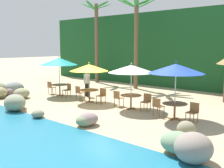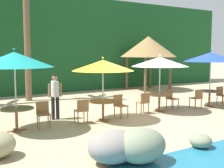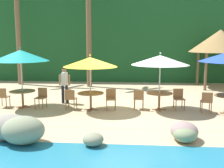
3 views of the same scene
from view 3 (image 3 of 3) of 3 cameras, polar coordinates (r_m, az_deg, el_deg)
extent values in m
plane|color=tan|center=(11.80, 1.84, -5.27)|extent=(120.00, 120.00, 0.00)
cube|color=tan|center=(11.80, 1.84, -5.25)|extent=(18.00, 5.20, 0.01)
cube|color=#194C23|center=(20.44, 3.08, 9.22)|extent=(28.00, 2.40, 6.00)
ellipsoid|color=gray|center=(8.38, 14.75, -9.85)|extent=(0.71, 0.80, 0.48)
ellipsoid|color=gray|center=(7.87, -3.90, -11.27)|extent=(0.59, 0.60, 0.36)
ellipsoid|color=gray|center=(8.77, -20.20, -8.33)|extent=(1.23, 1.01, 0.75)
ellipsoid|color=gray|center=(8.29, -17.80, -9.03)|extent=(1.21, 0.99, 0.80)
ellipsoid|color=gray|center=(8.51, 14.63, -9.34)|extent=(0.80, 0.93, 0.54)
cylinder|color=silver|center=(12.56, -18.06, 0.65)|extent=(0.04, 0.04, 2.37)
cone|color=teal|center=(12.46, -18.30, 5.59)|extent=(2.41, 2.41, 0.48)
sphere|color=teal|center=(12.44, -18.37, 7.03)|extent=(0.07, 0.07, 0.07)
cube|color=brown|center=(12.77, -17.81, -4.54)|extent=(0.60, 0.12, 0.03)
cube|color=brown|center=(12.77, -17.81, -4.54)|extent=(0.12, 0.60, 0.03)
cylinder|color=brown|center=(12.69, -17.88, -2.98)|extent=(0.09, 0.09, 0.71)
cylinder|color=brown|center=(12.63, -17.96, -1.40)|extent=(1.10, 1.10, 0.03)
cylinder|color=olive|center=(12.08, -14.06, -4.11)|extent=(0.04, 0.04, 0.45)
cylinder|color=olive|center=(12.25, -15.56, -3.99)|extent=(0.04, 0.04, 0.45)
cylinder|color=olive|center=(12.39, -13.32, -3.75)|extent=(0.04, 0.04, 0.45)
cylinder|color=olive|center=(12.55, -14.79, -3.65)|extent=(0.04, 0.04, 0.45)
cube|color=olive|center=(12.27, -14.48, -2.78)|extent=(0.48, 0.48, 0.03)
cube|color=olive|center=(12.41, -14.09, -1.72)|extent=(0.42, 0.10, 0.42)
cylinder|color=olive|center=(13.30, -21.67, -3.29)|extent=(0.04, 0.04, 0.45)
cylinder|color=olive|center=(13.15, -20.27, -3.35)|extent=(0.04, 0.04, 0.45)
cylinder|color=olive|center=(12.83, -20.93, -3.68)|extent=(0.04, 0.04, 0.45)
cube|color=olive|center=(13.02, -21.37, -2.45)|extent=(0.42, 0.42, 0.03)
cube|color=olive|center=(12.81, -21.80, -1.76)|extent=(0.42, 0.04, 0.42)
cylinder|color=silver|center=(11.54, -4.44, -0.23)|extent=(0.04, 0.04, 2.13)
cone|color=yellow|center=(11.43, -4.50, 4.54)|extent=(2.23, 2.23, 0.39)
sphere|color=yellow|center=(11.41, -4.51, 5.91)|extent=(0.07, 0.07, 0.07)
cube|color=brown|center=(11.75, -4.38, -5.28)|extent=(0.60, 0.12, 0.03)
cube|color=brown|center=(11.75, -4.38, -5.28)|extent=(0.12, 0.60, 0.03)
cylinder|color=brown|center=(11.67, -4.40, -3.59)|extent=(0.09, 0.09, 0.71)
cylinder|color=brown|center=(11.60, -4.42, -1.88)|extent=(1.10, 1.10, 0.03)
cylinder|color=olive|center=(11.52, 0.69, -4.48)|extent=(0.04, 0.04, 0.45)
cylinder|color=olive|center=(11.51, -1.09, -4.48)|extent=(0.04, 0.04, 0.45)
cylinder|color=olive|center=(11.86, 0.64, -4.08)|extent=(0.04, 0.04, 0.45)
cylinder|color=olive|center=(11.86, -1.09, -4.08)|extent=(0.04, 0.04, 0.45)
cube|color=olive|center=(11.63, -0.21, -3.13)|extent=(0.46, 0.46, 0.03)
cube|color=olive|center=(11.79, -0.23, -2.00)|extent=(0.42, 0.08, 0.42)
cylinder|color=olive|center=(12.15, -8.91, -3.87)|extent=(0.04, 0.04, 0.45)
cylinder|color=olive|center=(12.05, -7.29, -3.95)|extent=(0.04, 0.04, 0.45)
cylinder|color=olive|center=(11.82, -9.45, -4.24)|extent=(0.04, 0.04, 0.45)
cylinder|color=olive|center=(11.71, -7.80, -4.33)|extent=(0.04, 0.04, 0.45)
cube|color=olive|center=(11.88, -8.39, -2.97)|extent=(0.46, 0.46, 0.03)
cube|color=olive|center=(11.66, -8.71, -2.23)|extent=(0.42, 0.07, 0.42)
cylinder|color=silver|center=(11.67, 9.76, -0.03)|extent=(0.04, 0.04, 2.20)
cone|color=white|center=(11.56, 9.89, 4.88)|extent=(2.37, 2.37, 0.39)
sphere|color=white|center=(11.54, 9.93, 6.24)|extent=(0.07, 0.07, 0.07)
cube|color=brown|center=(11.89, 9.62, -5.22)|extent=(0.60, 0.12, 0.03)
cube|color=brown|center=(11.89, 9.62, -5.22)|extent=(0.12, 0.60, 0.03)
cylinder|color=brown|center=(11.81, 9.67, -3.55)|extent=(0.09, 0.09, 0.71)
cylinder|color=brown|center=(11.73, 9.71, -1.85)|extent=(1.10, 1.10, 0.03)
cylinder|color=olive|center=(11.92, 14.68, -4.31)|extent=(0.04, 0.04, 0.45)
cylinder|color=olive|center=(11.82, 13.02, -4.35)|extent=(0.04, 0.04, 0.45)
cylinder|color=olive|center=(12.26, 14.20, -3.93)|extent=(0.04, 0.04, 0.45)
cylinder|color=olive|center=(12.16, 12.58, -3.97)|extent=(0.04, 0.04, 0.45)
cube|color=olive|center=(11.99, 13.66, -3.02)|extent=(0.47, 0.47, 0.03)
cube|color=olive|center=(12.14, 13.44, -1.92)|extent=(0.42, 0.09, 0.42)
cylinder|color=olive|center=(12.03, 4.71, -3.92)|extent=(0.04, 0.04, 0.45)
cylinder|color=olive|center=(12.01, 6.42, -3.97)|extent=(0.04, 0.04, 0.45)
cylinder|color=olive|center=(11.68, 4.60, -4.31)|extent=(0.04, 0.04, 0.45)
cylinder|color=olive|center=(11.66, 6.36, -4.36)|extent=(0.04, 0.04, 0.45)
cube|color=olive|center=(11.79, 5.54, -3.00)|extent=(0.45, 0.45, 0.03)
cube|color=olive|center=(11.56, 5.51, -2.26)|extent=(0.42, 0.06, 0.42)
cylinder|color=olive|center=(12.01, 17.72, -4.35)|extent=(0.04, 0.04, 0.45)
cylinder|color=olive|center=(12.07, 19.40, -4.36)|extent=(0.04, 0.04, 0.45)
cylinder|color=olive|center=(11.66, 18.01, -4.75)|extent=(0.04, 0.04, 0.45)
cylinder|color=olive|center=(11.73, 19.73, -4.76)|extent=(0.04, 0.04, 0.45)
cube|color=olive|center=(11.81, 18.77, -3.42)|extent=(0.45, 0.45, 0.03)
cube|color=olive|center=(11.58, 19.00, -2.69)|extent=(0.42, 0.06, 0.42)
cylinder|color=brown|center=(19.35, -18.74, 10.13)|extent=(0.32, 0.32, 6.91)
cylinder|color=brown|center=(17.46, -4.79, 10.32)|extent=(0.32, 0.32, 6.65)
cylinder|color=brown|center=(19.01, 17.23, 3.12)|extent=(0.16, 0.16, 2.20)
cylinder|color=brown|center=(17.03, 18.72, 2.41)|extent=(0.16, 0.16, 2.20)
cone|color=olive|center=(18.19, 21.36, 8.27)|extent=(3.71, 3.71, 1.35)
cylinder|color=#232328|center=(13.05, -10.06, -2.10)|extent=(0.13, 0.13, 0.86)
cylinder|color=#232328|center=(13.00, -9.30, -2.11)|extent=(0.13, 0.13, 0.86)
cube|color=white|center=(12.91, -9.76, 1.03)|extent=(0.23, 0.36, 0.58)
cylinder|color=#9E7051|center=(12.97, -10.70, 0.82)|extent=(0.08, 0.08, 0.50)
cylinder|color=#9E7051|center=(12.86, -8.81, 0.81)|extent=(0.08, 0.08, 0.50)
sphere|color=#9E7051|center=(12.86, -9.81, 2.84)|extent=(0.21, 0.21, 0.21)
sphere|color=black|center=(12.85, -9.82, 3.07)|extent=(0.18, 0.18, 0.18)
camera|label=1|loc=(9.34, 91.90, 1.94)|focal=43.10mm
camera|label=2|loc=(7.32, -68.06, 0.02)|focal=46.96mm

